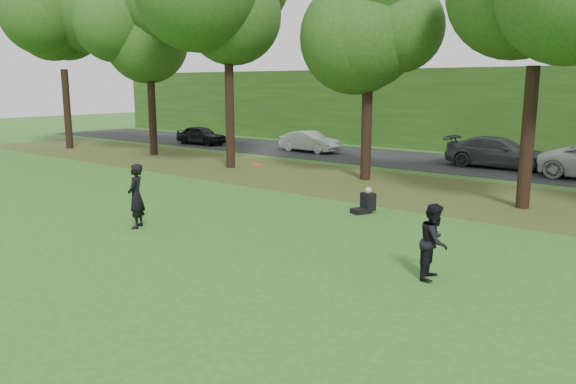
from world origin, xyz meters
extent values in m
plane|color=#2C5B1C|center=(0.00, 0.00, 0.00)|extent=(120.00, 120.00, 0.00)
cube|color=#4E3F1C|center=(0.00, 13.00, 0.01)|extent=(60.00, 7.00, 0.01)
cube|color=black|center=(0.00, 21.00, 0.01)|extent=(70.00, 7.00, 0.02)
cube|color=#1C4B15|center=(0.00, 27.00, 2.50)|extent=(70.00, 3.00, 5.00)
imported|color=black|center=(-3.80, 2.69, 0.92)|extent=(0.75, 0.80, 1.84)
imported|color=black|center=(4.62, 3.99, 0.81)|extent=(0.75, 0.89, 1.61)
imported|color=black|center=(-19.07, 19.19, 0.64)|extent=(3.76, 1.76, 1.25)
imported|color=#B8BBC0|center=(-10.79, 20.36, 0.64)|extent=(3.81, 1.39, 1.25)
imported|color=#3C3E43|center=(0.30, 20.96, 0.76)|extent=(5.17, 2.21, 1.48)
cylinder|color=#FA1546|center=(0.19, 3.41, 2.10)|extent=(0.36, 0.36, 0.08)
cube|color=black|center=(0.24, 8.24, 0.08)|extent=(0.59, 0.67, 0.16)
cube|color=black|center=(0.35, 8.50, 0.36)|extent=(0.52, 0.48, 0.56)
sphere|color=tan|center=(0.35, 8.50, 0.72)|extent=(0.22, 0.22, 0.22)
cylinder|color=black|center=(-24.00, 12.40, 2.48)|extent=(0.44, 0.44, 4.96)
sphere|color=#1C4B15|center=(-24.00, 12.40, 8.26)|extent=(7.00, 7.00, 7.00)
cylinder|color=black|center=(-17.00, 13.60, 2.14)|extent=(0.44, 0.44, 4.28)
sphere|color=#1C4B15|center=(-17.00, 13.60, 7.14)|extent=(6.00, 6.00, 6.00)
cylinder|color=black|center=(-10.00, 12.80, 2.54)|extent=(0.44, 0.44, 5.08)
cylinder|color=black|center=(-3.00, 13.90, 2.06)|extent=(0.44, 0.44, 4.12)
sphere|color=#1C4B15|center=(-3.00, 13.90, 6.86)|extent=(5.80, 5.80, 5.80)
cylinder|color=black|center=(4.00, 12.30, 2.31)|extent=(0.44, 0.44, 4.62)
camera|label=1|loc=(9.32, -6.76, 4.05)|focal=35.00mm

